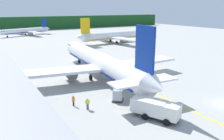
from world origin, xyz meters
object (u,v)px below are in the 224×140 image
object	(u,v)px
crew_loader_right	(17,90)
airliner_foreground	(100,62)
airliner_far_taxiway	(26,31)
service_truck_fuel	(155,108)
crew_marshaller	(73,100)
cargo_container_near	(118,95)
airliner_mid_apron	(115,35)
crew_loader_left	(87,103)

from	to	relation	value
crew_loader_right	airliner_foreground	bearing A→B (deg)	6.49
airliner_foreground	crew_loader_right	world-z (taller)	airliner_foreground
airliner_far_taxiway	airliner_foreground	bearing A→B (deg)	-91.54
airliner_far_taxiway	service_truck_fuel	distance (m)	108.76
airliner_far_taxiway	crew_marshaller	world-z (taller)	airliner_far_taxiway
airliner_far_taxiway	crew_marshaller	size ratio (longest dim) A/B	17.99
airliner_far_taxiway	service_truck_fuel	xyz separation A→B (m)	(-4.97, -108.64, -1.03)
cargo_container_near	airliner_foreground	bearing A→B (deg)	73.70
airliner_far_taxiway	cargo_container_near	size ratio (longest dim) A/B	12.59
cargo_container_near	crew_marshaller	distance (m)	6.97
service_truck_fuel	cargo_container_near	xyz separation A→B (m)	(-1.09, 7.39, -0.47)
airliner_foreground	airliner_mid_apron	size ratio (longest dim) A/B	1.12
service_truck_fuel	crew_marshaller	bearing A→B (deg)	129.92
airliner_mid_apron	crew_loader_left	distance (m)	66.71
airliner_foreground	airliner_far_taxiway	world-z (taller)	airliner_foreground
airliner_far_taxiway	crew_loader_right	xyz separation A→B (m)	(-19.26, -90.61, -1.49)
service_truck_fuel	cargo_container_near	size ratio (longest dim) A/B	2.87
service_truck_fuel	airliner_mid_apron	bearing A→B (deg)	62.40
airliner_foreground	service_truck_fuel	bearing A→B (deg)	-97.38
airliner_mid_apron	crew_loader_left	xyz separation A→B (m)	(-38.63, -54.35, -1.99)
airliner_foreground	airliner_far_taxiway	distance (m)	88.72
crew_loader_right	cargo_container_near	bearing A→B (deg)	-38.87
service_truck_fuel	crew_loader_left	xyz separation A→B (m)	(-6.50, 7.11, -0.40)
service_truck_fuel	airliner_far_taxiway	bearing A→B (deg)	87.38
airliner_far_taxiway	crew_loader_right	bearing A→B (deg)	-102.00
airliner_far_taxiway	service_truck_fuel	bearing A→B (deg)	-92.62
airliner_far_taxiway	service_truck_fuel	size ratio (longest dim) A/B	4.38
crew_marshaller	airliner_mid_apron	bearing A→B (deg)	52.57
crew_loader_right	crew_marshaller	bearing A→B (deg)	-53.31
cargo_container_near	crew_loader_right	xyz separation A→B (m)	(-13.20, 10.64, 0.01)
airliner_mid_apron	service_truck_fuel	world-z (taller)	airliner_mid_apron
airliner_foreground	airliner_mid_apron	world-z (taller)	airliner_foreground
cargo_container_near	crew_loader_right	distance (m)	16.96
airliner_far_taxiway	crew_marshaller	xyz separation A→B (m)	(-12.75, -99.33, -1.50)
service_truck_fuel	crew_loader_left	world-z (taller)	service_truck_fuel
crew_loader_left	crew_loader_right	bearing A→B (deg)	125.48
airliner_mid_apron	cargo_container_near	bearing A→B (deg)	-121.57
crew_loader_left	crew_loader_right	xyz separation A→B (m)	(-7.79, 10.93, -0.06)
cargo_container_near	crew_loader_right	size ratio (longest dim) A/B	1.41
cargo_container_near	crew_marshaller	xyz separation A→B (m)	(-6.70, 1.92, -0.00)
airliner_mid_apron	crew_marshaller	bearing A→B (deg)	-127.43
airliner_far_taxiway	airliner_mid_apron	bearing A→B (deg)	-60.07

